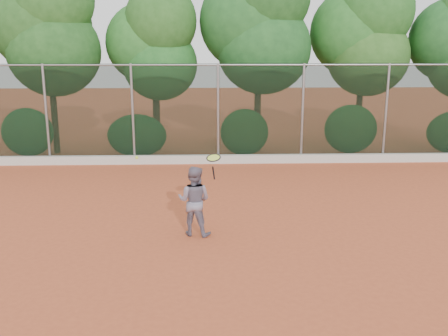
{
  "coord_description": "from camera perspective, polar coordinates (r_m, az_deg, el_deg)",
  "views": [
    {
      "loc": [
        -0.4,
        -10.55,
        4.08
      ],
      "look_at": [
        0.0,
        1.0,
        1.25
      ],
      "focal_mm": 40.0,
      "sensor_mm": 36.0,
      "label": 1
    }
  ],
  "objects": [
    {
      "name": "foliage_backdrop",
      "position": [
        19.53,
        -2.5,
        14.7
      ],
      "size": [
        23.7,
        3.63,
        7.55
      ],
      "color": "#412719",
      "rests_on": "ground"
    },
    {
      "name": "chainlink_fence",
      "position": [
        17.7,
        -0.68,
        6.55
      ],
      "size": [
        24.09,
        0.09,
        3.5
      ],
      "color": "black",
      "rests_on": "ground"
    },
    {
      "name": "tennis_racket",
      "position": [
        10.62,
        -1.2,
        0.98
      ],
      "size": [
        0.4,
        0.4,
        0.57
      ],
      "color": "black",
      "rests_on": "ground"
    },
    {
      "name": "concrete_curb",
      "position": [
        17.81,
        -0.65,
        1.02
      ],
      "size": [
        24.0,
        0.2,
        0.3
      ],
      "primitive_type": "cube",
      "color": "#BBB8AE",
      "rests_on": "ground"
    },
    {
      "name": "ground",
      "position": [
        11.32,
        0.18,
        -7.37
      ],
      "size": [
        80.0,
        80.0,
        0.0
      ],
      "primitive_type": "plane",
      "color": "#B84F2B",
      "rests_on": "ground"
    },
    {
      "name": "tennis_ball_in_flight",
      "position": [
        10.48,
        -9.94,
        1.19
      ],
      "size": [
        0.07,
        0.07,
        0.07
      ],
      "color": "#C9EB35",
      "rests_on": "ground"
    },
    {
      "name": "tennis_player",
      "position": [
        10.98,
        -3.43,
        -3.77
      ],
      "size": [
        0.9,
        0.78,
        1.56
      ],
      "primitive_type": "imported",
      "rotation": [
        0.0,
        0.0,
        2.85
      ],
      "color": "slate",
      "rests_on": "ground"
    }
  ]
}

